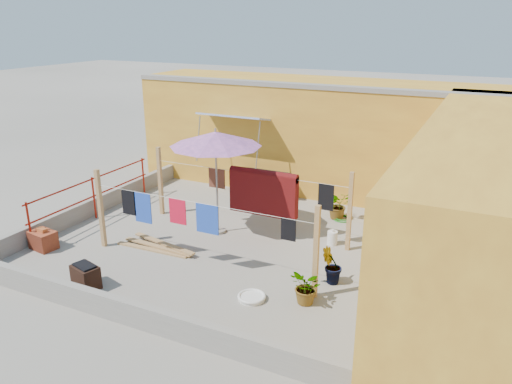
% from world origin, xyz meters
% --- Properties ---
extents(ground, '(80.00, 80.00, 0.00)m').
position_xyz_m(ground, '(0.00, 0.00, 0.00)').
color(ground, '#9E998E').
rests_on(ground, ground).
extents(wall_back, '(11.00, 3.27, 3.21)m').
position_xyz_m(wall_back, '(0.50, 4.69, 1.61)').
color(wall_back, gold).
rests_on(wall_back, ground).
extents(wall_right, '(2.40, 9.00, 3.20)m').
position_xyz_m(wall_right, '(5.20, 0.00, 1.60)').
color(wall_right, gold).
rests_on(wall_right, ground).
extents(parapet_front, '(8.30, 0.16, 0.44)m').
position_xyz_m(parapet_front, '(0.00, -3.58, 0.22)').
color(parapet_front, gray).
rests_on(parapet_front, ground).
extents(parapet_left, '(0.16, 7.30, 0.44)m').
position_xyz_m(parapet_left, '(-4.08, 0.00, 0.22)').
color(parapet_left, gray).
rests_on(parapet_left, ground).
extents(red_railing, '(0.05, 4.20, 1.10)m').
position_xyz_m(red_railing, '(-3.85, -0.20, 0.72)').
color(red_railing, maroon).
rests_on(red_railing, ground).
extents(clothesline_rig, '(5.09, 2.35, 1.80)m').
position_xyz_m(clothesline_rig, '(0.34, 0.55, 1.00)').
color(clothesline_rig, tan).
rests_on(clothesline_rig, ground).
extents(patio_umbrella, '(2.42, 2.42, 2.53)m').
position_xyz_m(patio_umbrella, '(-0.58, 0.40, 2.27)').
color(patio_umbrella, gray).
rests_on(patio_umbrella, ground).
extents(outdoor_table, '(1.63, 1.02, 0.71)m').
position_xyz_m(outdoor_table, '(-0.66, 3.20, 0.64)').
color(outdoor_table, black).
rests_on(outdoor_table, ground).
extents(brick_stack, '(0.62, 0.49, 0.49)m').
position_xyz_m(brick_stack, '(-3.62, -2.09, 0.21)').
color(brick_stack, '#A73F26').
rests_on(brick_stack, ground).
extents(lumber_pile, '(1.97, 0.57, 0.12)m').
position_xyz_m(lumber_pile, '(-1.31, -1.01, 0.06)').
color(lumber_pile, tan).
rests_on(lumber_pile, ground).
extents(brazier, '(0.61, 0.48, 0.48)m').
position_xyz_m(brazier, '(-1.53, -2.97, 0.23)').
color(brazier, black).
rests_on(brazier, ground).
extents(white_basin, '(0.52, 0.52, 0.09)m').
position_xyz_m(white_basin, '(1.50, -2.00, 0.05)').
color(white_basin, silver).
rests_on(white_basin, ground).
extents(water_jug_a, '(0.22, 0.22, 0.35)m').
position_xyz_m(water_jug_a, '(3.21, 1.62, 0.15)').
color(water_jug_a, silver).
rests_on(water_jug_a, ground).
extents(water_jug_b, '(0.23, 0.23, 0.36)m').
position_xyz_m(water_jug_b, '(2.11, 0.92, 0.16)').
color(water_jug_b, silver).
rests_on(water_jug_b, ground).
extents(green_hose, '(0.46, 0.46, 0.07)m').
position_xyz_m(green_hose, '(1.90, 2.45, 0.03)').
color(green_hose, '#1C781A').
rests_on(green_hose, ground).
extents(plant_back_a, '(0.87, 0.87, 0.73)m').
position_xyz_m(plant_back_a, '(1.75, 2.49, 0.37)').
color(plant_back_a, '#1F5C1A').
rests_on(plant_back_a, ground).
extents(plant_back_b, '(0.39, 0.39, 0.61)m').
position_xyz_m(plant_back_b, '(3.29, 2.44, 0.31)').
color(plant_back_b, '#1F5C1A').
rests_on(plant_back_b, ground).
extents(plant_right_a, '(0.47, 0.46, 0.75)m').
position_xyz_m(plant_right_a, '(3.66, 2.02, 0.37)').
color(plant_right_a, '#1F5C1A').
rests_on(plant_right_a, ground).
extents(plant_right_b, '(0.52, 0.53, 0.75)m').
position_xyz_m(plant_right_b, '(2.62, -0.80, 0.38)').
color(plant_right_b, '#1F5C1A').
rests_on(plant_right_b, ground).
extents(plant_right_c, '(0.79, 0.79, 0.67)m').
position_xyz_m(plant_right_c, '(2.46, -1.70, 0.33)').
color(plant_right_c, '#1F5C1A').
rests_on(plant_right_c, ground).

